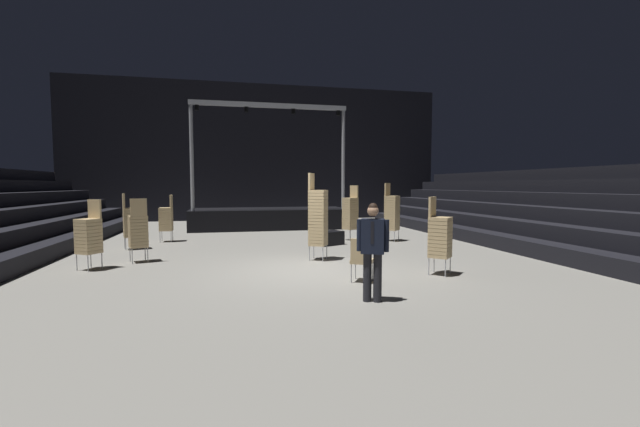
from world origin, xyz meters
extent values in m
cube|color=gray|center=(0.00, 0.00, -0.05)|extent=(22.00, 30.00, 0.10)
cube|color=black|center=(0.00, 15.00, 4.00)|extent=(22.00, 0.30, 8.00)
cube|color=black|center=(-6.88, 1.00, 0.23)|extent=(0.75, 24.00, 0.45)
cube|color=black|center=(6.88, 1.00, 0.23)|extent=(0.75, 24.00, 0.45)
cube|color=black|center=(7.62, 1.00, 0.68)|extent=(0.75, 24.00, 0.45)
cube|color=black|center=(8.38, 1.00, 1.12)|extent=(0.75, 24.00, 0.45)
cube|color=black|center=(9.12, 1.00, 1.57)|extent=(0.75, 24.00, 0.45)
cube|color=black|center=(9.88, 1.00, 2.02)|extent=(0.75, 24.00, 0.45)
cube|color=black|center=(10.62, 1.00, 2.48)|extent=(0.75, 24.00, 0.45)
cube|color=black|center=(0.00, 9.94, 0.47)|extent=(7.26, 2.71, 0.94)
cylinder|color=#9EA0A8|center=(-3.38, 8.84, 3.27)|extent=(0.16, 0.16, 4.65)
cylinder|color=#9EA0A8|center=(3.38, 8.84, 3.27)|extent=(0.16, 0.16, 4.65)
cube|color=#9EA0A8|center=(0.00, 8.84, 5.59)|extent=(6.96, 0.20, 0.20)
cylinder|color=black|center=(-3.13, 8.84, 5.37)|extent=(0.18, 0.18, 0.22)
cylinder|color=black|center=(-1.04, 8.84, 5.37)|extent=(0.18, 0.18, 0.22)
cylinder|color=black|center=(1.04, 8.84, 5.37)|extent=(0.18, 0.18, 0.22)
cylinder|color=black|center=(3.13, 8.84, 5.37)|extent=(0.18, 0.18, 0.22)
cylinder|color=black|center=(0.75, -2.83, 0.43)|extent=(0.15, 0.15, 0.86)
cylinder|color=black|center=(0.58, -2.75, 0.43)|extent=(0.15, 0.15, 0.86)
cube|color=silver|center=(0.64, -2.85, 1.17)|extent=(0.21, 0.16, 0.61)
cube|color=black|center=(0.66, -2.79, 1.17)|extent=(0.46, 0.37, 0.61)
cube|color=black|center=(0.62, -2.90, 1.24)|extent=(0.06, 0.03, 0.39)
cylinder|color=black|center=(0.88, -2.89, 1.18)|extent=(0.13, 0.13, 0.56)
cylinder|color=black|center=(0.45, -2.70, 1.18)|extent=(0.13, 0.13, 0.56)
sphere|color=tan|center=(0.66, -2.79, 1.61)|extent=(0.20, 0.20, 0.20)
sphere|color=black|center=(0.66, -2.79, 1.67)|extent=(0.16, 0.16, 0.16)
cylinder|color=#B2B5BA|center=(0.83, 1.41, 0.20)|extent=(0.02, 0.02, 0.40)
cylinder|color=#B2B5BA|center=(0.64, 1.08, 0.20)|extent=(0.02, 0.02, 0.40)
cylinder|color=#B2B5BA|center=(0.50, 1.60, 0.20)|extent=(0.02, 0.02, 0.40)
cylinder|color=#B2B5BA|center=(0.31, 1.27, 0.20)|extent=(0.02, 0.02, 0.40)
cube|color=tan|center=(0.57, 1.34, 0.44)|extent=(0.60, 0.60, 0.08)
cube|color=tan|center=(0.57, 1.34, 0.53)|extent=(0.60, 0.60, 0.08)
cube|color=tan|center=(0.57, 1.34, 0.61)|extent=(0.60, 0.60, 0.08)
cube|color=tan|center=(0.57, 1.34, 0.70)|extent=(0.60, 0.60, 0.08)
cube|color=tan|center=(0.57, 1.34, 0.78)|extent=(0.60, 0.60, 0.08)
cube|color=tan|center=(0.57, 1.34, 0.87)|extent=(0.60, 0.60, 0.08)
cube|color=tan|center=(0.57, 1.34, 0.95)|extent=(0.60, 0.60, 0.08)
cube|color=tan|center=(0.57, 1.34, 1.04)|extent=(0.60, 0.60, 0.08)
cube|color=tan|center=(0.57, 1.34, 1.12)|extent=(0.60, 0.60, 0.08)
cube|color=tan|center=(0.57, 1.34, 1.21)|extent=(0.60, 0.60, 0.08)
cube|color=tan|center=(0.57, 1.34, 1.29)|extent=(0.60, 0.60, 0.08)
cube|color=tan|center=(0.57, 1.34, 1.38)|extent=(0.60, 0.60, 0.08)
cube|color=tan|center=(0.57, 1.34, 1.46)|extent=(0.60, 0.60, 0.08)
cube|color=tan|center=(0.57, 1.34, 1.55)|extent=(0.60, 0.60, 0.08)
cube|color=tan|center=(0.57, 1.34, 1.63)|extent=(0.60, 0.60, 0.08)
cube|color=tan|center=(0.57, 1.34, 1.72)|extent=(0.60, 0.60, 0.08)
cube|color=tan|center=(0.57, 1.34, 1.80)|extent=(0.60, 0.60, 0.08)
cube|color=tan|center=(0.57, 1.34, 1.89)|extent=(0.60, 0.60, 0.08)
cube|color=tan|center=(0.40, 1.44, 2.16)|extent=(0.24, 0.38, 0.46)
cylinder|color=#B2B5BA|center=(-5.10, 0.99, 0.20)|extent=(0.02, 0.02, 0.40)
cylinder|color=#B2B5BA|center=(-5.41, 1.20, 0.20)|extent=(0.02, 0.02, 0.40)
cylinder|color=#B2B5BA|center=(-4.89, 1.30, 0.20)|extent=(0.02, 0.02, 0.40)
cylinder|color=#B2B5BA|center=(-5.20, 1.52, 0.20)|extent=(0.02, 0.02, 0.40)
cube|color=tan|center=(-5.15, 1.25, 0.44)|extent=(0.61, 0.61, 0.08)
cube|color=tan|center=(-5.15, 1.25, 0.53)|extent=(0.61, 0.61, 0.08)
cube|color=tan|center=(-5.15, 1.25, 0.61)|extent=(0.61, 0.61, 0.08)
cube|color=tan|center=(-5.15, 1.25, 0.70)|extent=(0.61, 0.61, 0.08)
cube|color=tan|center=(-5.15, 1.25, 0.78)|extent=(0.61, 0.61, 0.08)
cube|color=tan|center=(-5.15, 1.25, 0.87)|extent=(0.61, 0.61, 0.08)
cube|color=tan|center=(-5.15, 1.25, 0.95)|extent=(0.61, 0.61, 0.08)
cube|color=tan|center=(-5.15, 1.25, 1.04)|extent=(0.61, 0.61, 0.08)
cube|color=tan|center=(-5.15, 1.25, 1.12)|extent=(0.61, 0.61, 0.08)
cube|color=tan|center=(-5.15, 1.25, 1.21)|extent=(0.61, 0.61, 0.08)
cube|color=tan|center=(-5.04, 1.41, 1.48)|extent=(0.36, 0.27, 0.46)
cylinder|color=#B2B5BA|center=(-4.27, 5.85, 0.20)|extent=(0.02, 0.02, 0.40)
cylinder|color=#B2B5BA|center=(-4.27, 6.23, 0.20)|extent=(0.02, 0.02, 0.40)
cylinder|color=#B2B5BA|center=(-3.89, 5.85, 0.20)|extent=(0.02, 0.02, 0.40)
cylinder|color=#B2B5BA|center=(-3.89, 6.23, 0.20)|extent=(0.02, 0.02, 0.40)
cube|color=tan|center=(-4.08, 6.04, 0.44)|extent=(0.44, 0.44, 0.08)
cube|color=tan|center=(-4.08, 6.04, 0.53)|extent=(0.44, 0.44, 0.08)
cube|color=tan|center=(-4.08, 6.04, 0.61)|extent=(0.44, 0.44, 0.08)
cube|color=tan|center=(-4.08, 6.04, 0.70)|extent=(0.44, 0.44, 0.08)
cube|color=tan|center=(-4.08, 6.04, 0.78)|extent=(0.44, 0.44, 0.08)
cube|color=tan|center=(-4.08, 6.04, 0.87)|extent=(0.44, 0.44, 0.08)
cube|color=tan|center=(-4.08, 6.04, 0.95)|extent=(0.44, 0.44, 0.08)
cube|color=tan|center=(-4.08, 6.04, 1.04)|extent=(0.44, 0.44, 0.08)
cube|color=tan|center=(-4.08, 6.04, 1.12)|extent=(0.44, 0.44, 0.08)
cube|color=tan|center=(-4.08, 6.04, 1.21)|extent=(0.44, 0.44, 0.08)
cube|color=tan|center=(-3.88, 6.04, 1.48)|extent=(0.05, 0.41, 0.46)
cylinder|color=#B2B5BA|center=(-4.44, 2.17, 0.20)|extent=(0.02, 0.02, 0.40)
cylinder|color=#B2B5BA|center=(-4.08, 2.30, 0.20)|extent=(0.02, 0.02, 0.40)
cylinder|color=#B2B5BA|center=(-4.30, 1.81, 0.20)|extent=(0.02, 0.02, 0.40)
cylinder|color=#B2B5BA|center=(-3.95, 1.94, 0.20)|extent=(0.02, 0.02, 0.40)
cube|color=tan|center=(-4.19, 2.05, 0.44)|extent=(0.57, 0.57, 0.08)
cube|color=tan|center=(-4.19, 2.05, 0.53)|extent=(0.57, 0.57, 0.08)
cube|color=tan|center=(-4.19, 2.05, 0.61)|extent=(0.57, 0.57, 0.08)
cube|color=tan|center=(-4.19, 2.05, 0.70)|extent=(0.57, 0.57, 0.08)
cube|color=tan|center=(-4.19, 2.05, 0.78)|extent=(0.57, 0.57, 0.08)
cube|color=tan|center=(-4.19, 2.05, 0.87)|extent=(0.57, 0.57, 0.08)
cube|color=tan|center=(-4.19, 2.05, 0.95)|extent=(0.57, 0.57, 0.08)
cube|color=tan|center=(-4.19, 2.05, 1.04)|extent=(0.57, 0.57, 0.08)
cube|color=tan|center=(-4.19, 2.05, 1.12)|extent=(0.57, 0.57, 0.08)
cube|color=tan|center=(-4.19, 2.05, 1.21)|extent=(0.57, 0.57, 0.08)
cube|color=tan|center=(-4.13, 1.87, 1.48)|extent=(0.40, 0.19, 0.46)
cylinder|color=#B2B5BA|center=(-4.77, 4.65, 0.20)|extent=(0.02, 0.02, 0.40)
cylinder|color=#B2B5BA|center=(-4.65, 4.28, 0.20)|extent=(0.02, 0.02, 0.40)
cylinder|color=#B2B5BA|center=(-5.13, 4.53, 0.20)|extent=(0.02, 0.02, 0.40)
cylinder|color=#B2B5BA|center=(-5.01, 4.17, 0.20)|extent=(0.02, 0.02, 0.40)
cube|color=tan|center=(-4.89, 4.41, 0.44)|extent=(0.55, 0.55, 0.08)
cube|color=tan|center=(-4.89, 4.41, 0.53)|extent=(0.55, 0.55, 0.08)
cube|color=tan|center=(-4.89, 4.41, 0.61)|extent=(0.55, 0.55, 0.08)
cube|color=tan|center=(-4.89, 4.41, 0.70)|extent=(0.55, 0.55, 0.08)
cube|color=tan|center=(-4.89, 4.41, 0.78)|extent=(0.55, 0.55, 0.08)
cube|color=tan|center=(-4.89, 4.41, 0.87)|extent=(0.55, 0.55, 0.08)
cube|color=tan|center=(-4.89, 4.41, 0.95)|extent=(0.55, 0.55, 0.08)
cube|color=tan|center=(-4.89, 4.41, 1.04)|extent=(0.55, 0.55, 0.08)
cube|color=tan|center=(-4.89, 4.41, 1.12)|extent=(0.55, 0.55, 0.08)
cube|color=tan|center=(-4.89, 4.41, 1.21)|extent=(0.55, 0.55, 0.08)
cube|color=tan|center=(-4.89, 4.41, 1.29)|extent=(0.55, 0.55, 0.08)
cube|color=tan|center=(-5.08, 4.35, 1.56)|extent=(0.17, 0.40, 0.46)
cylinder|color=#B2B5BA|center=(2.51, 4.79, 0.20)|extent=(0.02, 0.02, 0.40)
cylinder|color=#B2B5BA|center=(2.34, 5.13, 0.20)|extent=(0.02, 0.02, 0.40)
cylinder|color=#B2B5BA|center=(2.85, 4.96, 0.20)|extent=(0.02, 0.02, 0.40)
cylinder|color=#B2B5BA|center=(2.68, 5.30, 0.20)|extent=(0.02, 0.02, 0.40)
cube|color=tan|center=(2.60, 5.05, 0.44)|extent=(0.59, 0.59, 0.08)
cube|color=tan|center=(2.60, 5.05, 0.53)|extent=(0.59, 0.59, 0.08)
cube|color=tan|center=(2.60, 5.05, 0.61)|extent=(0.59, 0.59, 0.08)
cube|color=tan|center=(2.60, 5.05, 0.70)|extent=(0.59, 0.59, 0.08)
cube|color=tan|center=(2.60, 5.05, 0.78)|extent=(0.59, 0.59, 0.08)
cube|color=tan|center=(2.60, 5.05, 0.87)|extent=(0.59, 0.59, 0.08)
cube|color=tan|center=(2.60, 5.05, 0.95)|extent=(0.59, 0.59, 0.08)
cube|color=tan|center=(2.60, 5.05, 1.04)|extent=(0.59, 0.59, 0.08)
cube|color=tan|center=(2.60, 5.05, 1.12)|extent=(0.59, 0.59, 0.08)
cube|color=tan|center=(2.60, 5.05, 1.21)|extent=(0.59, 0.59, 0.08)
cube|color=tan|center=(2.60, 5.05, 1.29)|extent=(0.59, 0.59, 0.08)
cube|color=tan|center=(2.60, 5.05, 1.38)|extent=(0.59, 0.59, 0.08)
cube|color=tan|center=(2.60, 5.05, 1.46)|extent=(0.59, 0.59, 0.08)
cube|color=tan|center=(2.60, 5.05, 1.55)|extent=(0.59, 0.59, 0.08)
cube|color=tan|center=(2.77, 5.13, 1.82)|extent=(0.22, 0.38, 0.46)
cylinder|color=#B2B5BA|center=(4.29, 4.45, 0.20)|extent=(0.02, 0.02, 0.40)
cylinder|color=#B2B5BA|center=(4.02, 4.19, 0.20)|extent=(0.02, 0.02, 0.40)
cylinder|color=#B2B5BA|center=(4.03, 4.73, 0.20)|extent=(0.02, 0.02, 0.40)
cylinder|color=#B2B5BA|center=(3.76, 4.47, 0.20)|extent=(0.02, 0.02, 0.40)
cube|color=tan|center=(4.03, 4.46, 0.44)|extent=(0.62, 0.62, 0.08)
cube|color=tan|center=(4.03, 4.46, 0.53)|extent=(0.62, 0.62, 0.08)
cube|color=tan|center=(4.03, 4.46, 0.61)|extent=(0.62, 0.62, 0.08)
cube|color=tan|center=(4.03, 4.46, 0.70)|extent=(0.62, 0.62, 0.08)
cube|color=tan|center=(4.03, 4.46, 0.78)|extent=(0.62, 0.62, 0.08)
cube|color=tan|center=(4.03, 4.46, 0.87)|extent=(0.62, 0.62, 0.08)
cube|color=tan|center=(4.03, 4.46, 0.95)|extent=(0.62, 0.62, 0.08)
cube|color=tan|center=(4.03, 4.46, 1.04)|extent=(0.62, 0.62, 0.08)
cube|color=tan|center=(4.03, 4.46, 1.12)|extent=(0.62, 0.62, 0.08)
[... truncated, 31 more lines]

